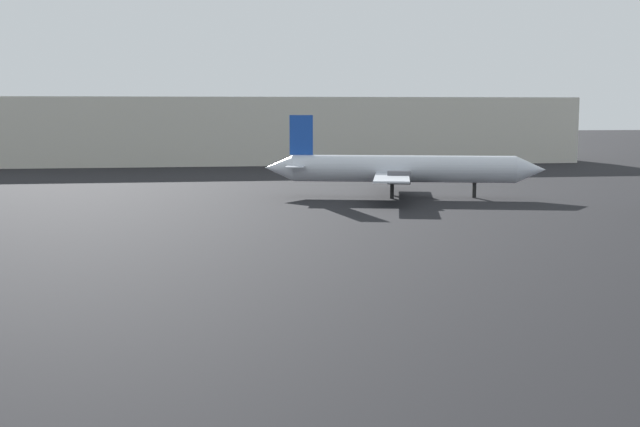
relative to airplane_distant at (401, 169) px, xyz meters
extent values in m
cylinder|color=silver|center=(0.22, -0.05, 0.01)|extent=(21.83, 7.84, 2.67)
cone|color=silver|center=(12.23, -3.03, 0.01)|extent=(3.49, 3.29, 2.67)
cone|color=silver|center=(-11.80, 2.93, 0.01)|extent=(3.49, 3.29, 2.67)
cube|color=silver|center=(-0.84, 0.21, -0.39)|extent=(8.27, 21.60, 0.17)
cube|color=silver|center=(-10.02, 2.48, 0.28)|extent=(3.16, 6.35, 0.12)
cube|color=#1947B2|center=(-9.67, 2.40, 3.32)|extent=(2.31, 0.77, 3.95)
cylinder|color=#4C4C54|center=(0.77, 4.01, -0.52)|extent=(2.43, 1.80, 1.31)
cylinder|color=#4C4C54|center=(-1.19, -3.91, -0.52)|extent=(2.43, 1.80, 1.31)
cube|color=black|center=(7.00, -1.73, -2.06)|extent=(0.44, 0.44, 1.48)
cube|color=black|center=(-0.49, 1.62, -2.06)|extent=(0.44, 0.44, 1.48)
cube|color=black|center=(-1.19, -1.20, -2.06)|extent=(0.44, 0.44, 1.48)
cube|color=beige|center=(-8.96, 56.34, 2.43)|extent=(99.15, 21.93, 10.47)
camera|label=1|loc=(-19.96, -78.89, 6.00)|focal=45.97mm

